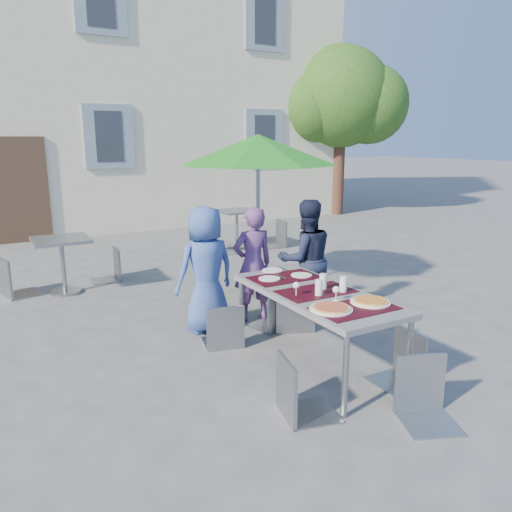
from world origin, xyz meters
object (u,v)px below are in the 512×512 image
cafe_table_0 (62,255)px  bg_chair_l_0 (11,253)px  chair_4 (404,328)px  cafe_table_1 (237,222)px  dining_table (316,297)px  chair_5 (428,353)px  pizza_near_left (331,308)px  chair_2 (294,280)px  patio_umbrella (258,152)px  child_0 (206,269)px  pizza_near_right (370,301)px  chair_3 (299,352)px  bg_chair_r_1 (277,217)px  bg_chair_r_0 (109,245)px  child_1 (253,265)px  chair_0 (223,300)px  bg_chair_l_1 (219,222)px  chair_1 (275,284)px  child_2 (306,259)px

cafe_table_0 → bg_chair_l_0: (-0.64, 0.20, 0.05)m
chair_4 → cafe_table_1: 6.02m
dining_table → chair_5: size_ratio=1.99×
cafe_table_1 → pizza_near_left: bearing=-109.9°
dining_table → chair_5: 1.20m
chair_2 → patio_umbrella: (0.33, 1.41, 1.39)m
pizza_near_left → child_0: bearing=99.6°
dining_table → pizza_near_right: pizza_near_right is taller
chair_3 → bg_chair_l_0: bg_chair_l_0 is taller
dining_table → bg_chair_r_1: bg_chair_r_1 is taller
pizza_near_left → chair_4: size_ratio=0.42×
bg_chair_r_0 → bg_chair_r_1: 3.65m
dining_table → chair_4: bearing=-50.4°
chair_3 → chair_4: (1.16, 0.04, -0.05)m
child_1 → chair_0: 0.88m
chair_2 → pizza_near_left: bearing=-112.0°
pizza_near_left → chair_0: bearing=104.9°
dining_table → bg_chair_r_1: size_ratio=1.79×
bg_chair_l_1 → chair_5: bearing=-100.3°
child_1 → bg_chair_l_0: (-2.44, 2.46, -0.07)m
patio_umbrella → cafe_table_0: size_ratio=2.77×
chair_0 → bg_chair_l_1: bearing=65.3°
pizza_near_left → bg_chair_r_1: bearing=62.5°
chair_5 → bg_chair_l_0: 5.64m
chair_4 → pizza_near_right: bearing=159.2°
patio_umbrella → chair_4: bearing=-93.2°
pizza_near_right → bg_chair_r_0: bearing=104.5°
chair_1 → bg_chair_r_0: bearing=110.9°
pizza_near_right → cafe_table_0: (-1.92, 4.17, -0.21)m
child_0 → chair_5: size_ratio=1.55×
chair_4 → bg_chair_r_0: size_ratio=0.92×
chair_4 → patio_umbrella: 3.28m
child_2 → chair_3: bearing=66.9°
pizza_near_left → cafe_table_1: (2.07, 5.73, -0.25)m
cafe_table_1 → bg_chair_l_1: 0.63m
dining_table → chair_2: chair_2 is taller
cafe_table_1 → bg_chair_l_1: (-0.54, -0.31, 0.07)m
child_0 → chair_2: bearing=146.0°
pizza_near_right → child_2: (0.51, 1.70, -0.04)m
chair_1 → bg_chair_l_1: bearing=73.7°
chair_3 → cafe_table_0: (-1.06, 4.33, 0.02)m
chair_5 → bg_chair_l_0: size_ratio=0.89×
bg_chair_r_1 → child_1: bearing=-125.6°
pizza_near_left → patio_umbrella: 3.16m
chair_0 → cafe_table_0: bearing=112.2°
chair_2 → patio_umbrella: bearing=76.9°
pizza_near_right → cafe_table_1: (1.66, 5.75, -0.25)m
pizza_near_left → child_2: child_2 is taller
pizza_near_left → bg_chair_r_1: (2.79, 5.36, -0.16)m
pizza_near_right → chair_4: (0.31, -0.12, -0.27)m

